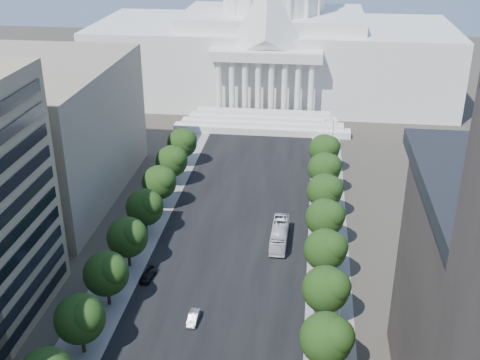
% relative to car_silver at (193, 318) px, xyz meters
% --- Properties ---
extents(road_asphalt, '(30.00, 260.00, 0.01)m').
position_rel_car_silver_xyz_m(road_asphalt, '(2.98, 32.85, -0.73)').
color(road_asphalt, black).
rests_on(road_asphalt, ground).
extents(sidewalk_left, '(8.00, 260.00, 0.02)m').
position_rel_car_silver_xyz_m(sidewalk_left, '(-16.02, 32.85, -0.73)').
color(sidewalk_left, gray).
rests_on(sidewalk_left, ground).
extents(sidewalk_right, '(8.00, 260.00, 0.02)m').
position_rel_car_silver_xyz_m(sidewalk_right, '(21.98, 32.85, -0.73)').
color(sidewalk_right, gray).
rests_on(sidewalk_right, ground).
extents(capitol, '(120.00, 56.00, 73.00)m').
position_rel_car_silver_xyz_m(capitol, '(2.98, 127.74, 19.28)').
color(capitol, white).
rests_on(capitol, ground).
extents(office_block_left_far, '(38.00, 52.00, 30.00)m').
position_rel_car_silver_xyz_m(office_block_left_far, '(-45.02, 42.85, 14.27)').
color(office_block_left_far, gray).
rests_on(office_block_left_far, ground).
extents(tree_l_d, '(7.79, 7.60, 9.97)m').
position_rel_car_silver_xyz_m(tree_l_d, '(-14.68, -9.34, 5.73)').
color(tree_l_d, '#33261C').
rests_on(tree_l_d, ground).
extents(tree_l_e, '(7.79, 7.60, 9.97)m').
position_rel_car_silver_xyz_m(tree_l_e, '(-14.68, 2.66, 5.73)').
color(tree_l_e, '#33261C').
rests_on(tree_l_e, ground).
extents(tree_l_f, '(7.79, 7.60, 9.97)m').
position_rel_car_silver_xyz_m(tree_l_f, '(-14.68, 14.66, 5.73)').
color(tree_l_f, '#33261C').
rests_on(tree_l_f, ground).
extents(tree_l_g, '(7.79, 7.60, 9.97)m').
position_rel_car_silver_xyz_m(tree_l_g, '(-14.68, 26.66, 5.73)').
color(tree_l_g, '#33261C').
rests_on(tree_l_g, ground).
extents(tree_l_h, '(7.79, 7.60, 9.97)m').
position_rel_car_silver_xyz_m(tree_l_h, '(-14.68, 38.66, 5.73)').
color(tree_l_h, '#33261C').
rests_on(tree_l_h, ground).
extents(tree_l_i, '(7.79, 7.60, 9.97)m').
position_rel_car_silver_xyz_m(tree_l_i, '(-14.68, 50.66, 5.73)').
color(tree_l_i, '#33261C').
rests_on(tree_l_i, ground).
extents(tree_l_j, '(7.79, 7.60, 9.97)m').
position_rel_car_silver_xyz_m(tree_l_j, '(-14.68, 62.66, 5.73)').
color(tree_l_j, '#33261C').
rests_on(tree_l_j, ground).
extents(tree_r_d, '(7.79, 7.60, 9.97)m').
position_rel_car_silver_xyz_m(tree_r_d, '(21.32, -9.34, 5.73)').
color(tree_r_d, '#33261C').
rests_on(tree_r_d, ground).
extents(tree_r_e, '(7.79, 7.60, 9.97)m').
position_rel_car_silver_xyz_m(tree_r_e, '(21.32, 2.66, 5.73)').
color(tree_r_e, '#33261C').
rests_on(tree_r_e, ground).
extents(tree_r_f, '(7.79, 7.60, 9.97)m').
position_rel_car_silver_xyz_m(tree_r_f, '(21.32, 14.66, 5.73)').
color(tree_r_f, '#33261C').
rests_on(tree_r_f, ground).
extents(tree_r_g, '(7.79, 7.60, 9.97)m').
position_rel_car_silver_xyz_m(tree_r_g, '(21.32, 26.66, 5.73)').
color(tree_r_g, '#33261C').
rests_on(tree_r_g, ground).
extents(tree_r_h, '(7.79, 7.60, 9.97)m').
position_rel_car_silver_xyz_m(tree_r_h, '(21.32, 38.66, 5.73)').
color(tree_r_h, '#33261C').
rests_on(tree_r_h, ground).
extents(tree_r_i, '(7.79, 7.60, 9.97)m').
position_rel_car_silver_xyz_m(tree_r_i, '(21.32, 50.66, 5.73)').
color(tree_r_i, '#33261C').
rests_on(tree_r_i, ground).
extents(tree_r_j, '(7.79, 7.60, 9.97)m').
position_rel_car_silver_xyz_m(tree_r_j, '(21.32, 62.66, 5.73)').
color(tree_r_j, '#33261C').
rests_on(tree_r_j, ground).
extents(streetlight_c, '(2.61, 0.44, 9.00)m').
position_rel_car_silver_xyz_m(streetlight_c, '(22.88, 2.85, 5.09)').
color(streetlight_c, gray).
rests_on(streetlight_c, ground).
extents(streetlight_d, '(2.61, 0.44, 9.00)m').
position_rel_car_silver_xyz_m(streetlight_d, '(22.88, 27.85, 5.09)').
color(streetlight_d, gray).
rests_on(streetlight_d, ground).
extents(streetlight_e, '(2.61, 0.44, 9.00)m').
position_rel_car_silver_xyz_m(streetlight_e, '(22.88, 52.85, 5.09)').
color(streetlight_e, gray).
rests_on(streetlight_e, ground).
extents(streetlight_f, '(2.61, 0.44, 9.00)m').
position_rel_car_silver_xyz_m(streetlight_f, '(22.88, 77.85, 5.09)').
color(streetlight_f, gray).
rests_on(streetlight_f, ground).
extents(car_silver, '(1.66, 4.46, 1.46)m').
position_rel_car_silver_xyz_m(car_silver, '(0.00, 0.00, 0.00)').
color(car_silver, '#B2B4BA').
rests_on(car_silver, ground).
extents(car_dark_b, '(2.43, 4.89, 1.37)m').
position_rel_car_silver_xyz_m(car_dark_b, '(-10.52, 11.04, -0.04)').
color(car_dark_b, black).
rests_on(car_dark_b, ground).
extents(city_bus, '(3.23, 13.02, 3.61)m').
position_rel_car_silver_xyz_m(city_bus, '(12.27, 26.82, 1.08)').
color(city_bus, white).
rests_on(city_bus, ground).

